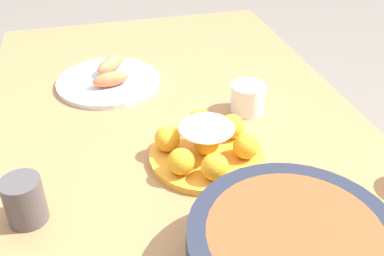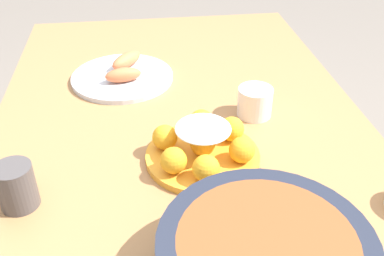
% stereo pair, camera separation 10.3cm
% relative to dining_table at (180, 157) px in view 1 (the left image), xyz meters
% --- Properties ---
extents(dining_table, '(1.52, 0.94, 0.77)m').
position_rel_dining_table_xyz_m(dining_table, '(0.00, 0.00, 0.00)').
color(dining_table, '#A87547').
rests_on(dining_table, ground_plane).
extents(cake_plate, '(0.25, 0.25, 0.09)m').
position_rel_dining_table_xyz_m(cake_plate, '(0.14, 0.03, 0.13)').
color(cake_plate, gold).
rests_on(cake_plate, dining_table).
extents(serving_bowl, '(0.34, 0.34, 0.10)m').
position_rel_dining_table_xyz_m(serving_bowl, '(0.47, 0.08, 0.15)').
color(serving_bowl, '#232838').
rests_on(serving_bowl, dining_table).
extents(seafood_platter, '(0.29, 0.29, 0.06)m').
position_rel_dining_table_xyz_m(seafood_platter, '(-0.27, -0.14, 0.10)').
color(seafood_platter, silver).
rests_on(seafood_platter, dining_table).
extents(cup_near, '(0.07, 0.07, 0.09)m').
position_rel_dining_table_xyz_m(cup_near, '(0.23, -0.35, 0.14)').
color(cup_near, '#4C4747').
rests_on(cup_near, dining_table).
extents(cup_far, '(0.09, 0.09, 0.08)m').
position_rel_dining_table_xyz_m(cup_far, '(-0.03, 0.19, 0.13)').
color(cup_far, white).
rests_on(cup_far, dining_table).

